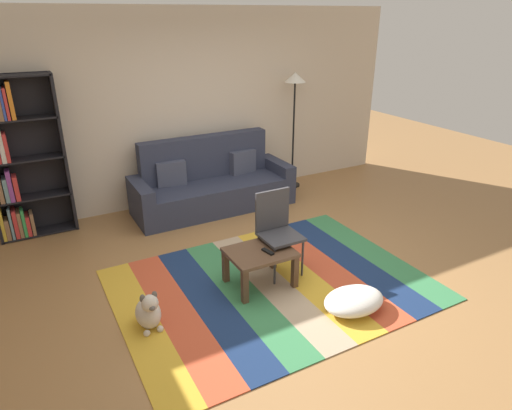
% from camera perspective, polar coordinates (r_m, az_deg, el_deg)
% --- Properties ---
extents(ground_plane, '(14.00, 14.00, 0.00)m').
position_cam_1_polar(ground_plane, '(4.95, 3.04, -8.55)').
color(ground_plane, '#9E7042').
extents(back_wall, '(6.80, 0.10, 2.70)m').
position_cam_1_polar(back_wall, '(6.63, -8.55, 12.05)').
color(back_wall, beige).
rests_on(back_wall, ground_plane).
extents(rug, '(3.10, 2.30, 0.01)m').
position_cam_1_polar(rug, '(4.74, 2.04, -10.04)').
color(rug, gold).
rests_on(rug, ground_plane).
extents(couch, '(2.26, 0.80, 1.00)m').
position_cam_1_polar(couch, '(6.46, -5.62, 2.55)').
color(couch, '#2D3347').
rests_on(couch, ground_plane).
extents(bookshelf, '(0.90, 0.28, 1.97)m').
position_cam_1_polar(bookshelf, '(6.09, -28.27, 4.85)').
color(bookshelf, black).
rests_on(bookshelf, ground_plane).
extents(coffee_table, '(0.65, 0.51, 0.39)m').
position_cam_1_polar(coffee_table, '(4.58, 0.50, -6.64)').
color(coffee_table, '#513826').
rests_on(coffee_table, rug).
extents(pouf, '(0.61, 0.44, 0.18)m').
position_cam_1_polar(pouf, '(4.43, 12.29, -11.75)').
color(pouf, white).
rests_on(pouf, rug).
extents(dog, '(0.22, 0.35, 0.40)m').
position_cam_1_polar(dog, '(4.20, -13.45, -13.03)').
color(dog, beige).
rests_on(dog, ground_plane).
extents(standing_lamp, '(0.32, 0.32, 1.79)m').
position_cam_1_polar(standing_lamp, '(7.01, 4.93, 13.99)').
color(standing_lamp, black).
rests_on(standing_lamp, ground_plane).
extents(tv_remote, '(0.07, 0.16, 0.02)m').
position_cam_1_polar(tv_remote, '(4.51, 1.51, -5.92)').
color(tv_remote, black).
rests_on(tv_remote, coffee_table).
extents(folding_chair, '(0.40, 0.40, 0.90)m').
position_cam_1_polar(folding_chair, '(4.75, 2.63, -2.59)').
color(folding_chair, '#38383D').
rests_on(folding_chair, ground_plane).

